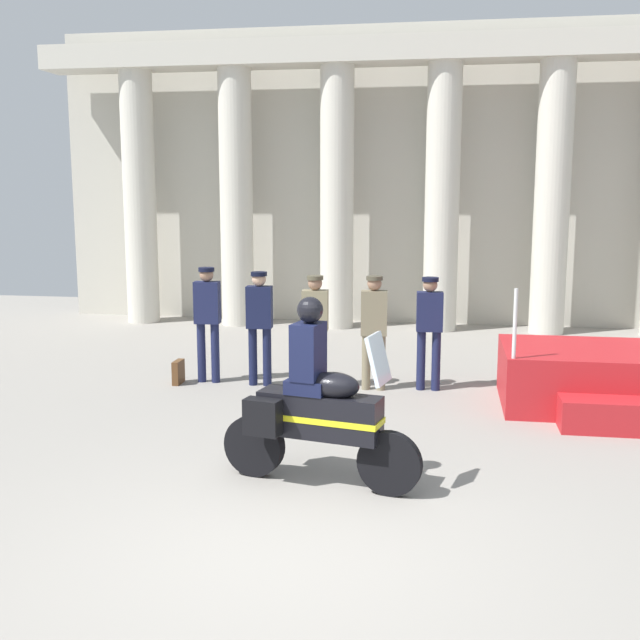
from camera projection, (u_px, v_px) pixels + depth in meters
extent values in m
plane|color=gray|center=(287.00, 545.00, 6.45)|extent=(28.00, 28.00, 0.00)
cube|color=beige|center=(393.00, 177.00, 17.00)|extent=(14.93, 0.30, 6.42)
cylinder|color=beige|center=(140.00, 199.00, 17.03)|extent=(0.71, 0.71, 5.47)
cylinder|color=beige|center=(236.00, 199.00, 16.68)|extent=(0.71, 0.71, 5.47)
cylinder|color=beige|center=(337.00, 199.00, 16.32)|extent=(0.71, 0.71, 5.47)
cylinder|color=beige|center=(442.00, 200.00, 15.97)|extent=(0.71, 0.71, 5.47)
cylinder|color=beige|center=(552.00, 200.00, 15.62)|extent=(0.71, 0.71, 5.47)
cube|color=beige|center=(391.00, 51.00, 15.66)|extent=(14.93, 0.91, 0.50)
cube|color=#B21E23|center=(607.00, 378.00, 10.52)|extent=(2.79, 1.81, 0.80)
cube|color=#B21E23|center=(624.00, 416.00, 9.43)|extent=(1.54, 0.50, 0.40)
cylinder|color=silver|center=(515.00, 324.00, 9.79)|extent=(0.05, 0.05, 0.90)
cylinder|color=#191E42|center=(201.00, 352.00, 11.89)|extent=(0.13, 0.13, 0.92)
cylinder|color=#191E42|center=(215.00, 353.00, 11.85)|extent=(0.13, 0.13, 0.92)
cube|color=#191E42|center=(207.00, 303.00, 11.74)|extent=(0.40, 0.25, 0.64)
sphere|color=#997056|center=(206.00, 275.00, 11.67)|extent=(0.21, 0.21, 0.21)
cylinder|color=black|center=(206.00, 269.00, 11.66)|extent=(0.24, 0.24, 0.06)
cylinder|color=#141938|center=(253.00, 356.00, 11.69)|extent=(0.13, 0.13, 0.88)
cylinder|color=#141938|center=(267.00, 357.00, 11.65)|extent=(0.13, 0.13, 0.88)
cube|color=#141938|center=(259.00, 307.00, 11.55)|extent=(0.40, 0.25, 0.63)
sphere|color=tan|center=(259.00, 279.00, 11.48)|extent=(0.21, 0.21, 0.21)
cylinder|color=black|center=(259.00, 274.00, 11.47)|extent=(0.24, 0.24, 0.06)
cylinder|color=#847A5B|center=(308.00, 359.00, 11.50)|extent=(0.13, 0.13, 0.88)
cylinder|color=#847A5B|center=(322.00, 360.00, 11.47)|extent=(0.13, 0.13, 0.88)
cube|color=#847A5B|center=(315.00, 310.00, 11.36)|extent=(0.40, 0.25, 0.60)
sphere|color=#997056|center=(315.00, 283.00, 11.30)|extent=(0.21, 0.21, 0.21)
cylinder|color=#4F4937|center=(315.00, 278.00, 11.28)|extent=(0.24, 0.24, 0.06)
cylinder|color=#7A7056|center=(366.00, 362.00, 11.44)|extent=(0.13, 0.13, 0.82)
cylinder|color=#7A7056|center=(381.00, 363.00, 11.40)|extent=(0.13, 0.13, 0.82)
cube|color=#7A7056|center=(374.00, 313.00, 11.30)|extent=(0.40, 0.25, 0.66)
sphere|color=#997056|center=(374.00, 283.00, 11.22)|extent=(0.21, 0.21, 0.21)
cylinder|color=#494334|center=(375.00, 278.00, 11.21)|extent=(0.24, 0.24, 0.06)
cylinder|color=#191E42|center=(421.00, 360.00, 11.41)|extent=(0.13, 0.13, 0.89)
cylinder|color=#191E42|center=(436.00, 361.00, 11.38)|extent=(0.13, 0.13, 0.89)
cube|color=#191E42|center=(430.00, 312.00, 11.27)|extent=(0.40, 0.25, 0.58)
sphere|color=#997056|center=(430.00, 285.00, 11.21)|extent=(0.21, 0.21, 0.21)
cylinder|color=black|center=(430.00, 279.00, 11.20)|extent=(0.24, 0.24, 0.06)
cylinder|color=black|center=(389.00, 463.00, 7.45)|extent=(0.65, 0.23, 0.64)
cylinder|color=black|center=(254.00, 445.00, 7.98)|extent=(0.66, 0.27, 0.64)
cube|color=black|center=(320.00, 415.00, 7.65)|extent=(1.28, 0.58, 0.44)
ellipsoid|color=black|center=(334.00, 385.00, 7.54)|extent=(0.58, 0.42, 0.26)
cube|color=yellow|center=(320.00, 417.00, 7.65)|extent=(1.30, 0.59, 0.06)
cube|color=silver|center=(378.00, 359.00, 7.33)|extent=(0.24, 0.42, 0.47)
cube|color=black|center=(284.00, 404.00, 8.07)|extent=(0.39, 0.25, 0.36)
cube|color=black|center=(263.00, 417.00, 7.59)|extent=(0.39, 0.25, 0.36)
cube|color=#141938|center=(308.00, 386.00, 7.64)|extent=(0.46, 0.42, 0.14)
cube|color=#141938|center=(308.00, 351.00, 7.59)|extent=(0.33, 0.41, 0.56)
sphere|color=black|center=(310.00, 310.00, 7.51)|extent=(0.26, 0.26, 0.26)
cube|color=brown|center=(178.00, 372.00, 11.81)|extent=(0.10, 0.32, 0.36)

